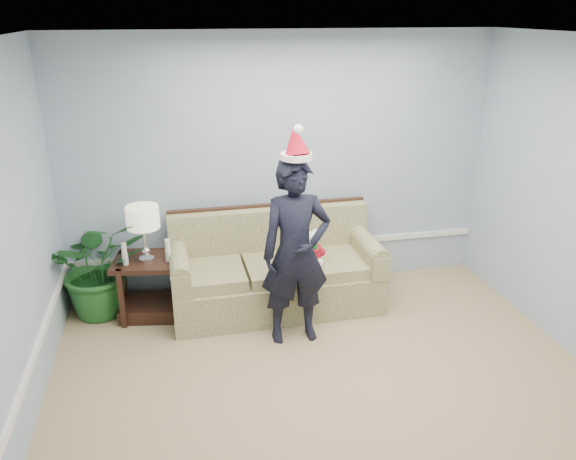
{
  "coord_description": "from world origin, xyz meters",
  "views": [
    {
      "loc": [
        -1.12,
        -3.04,
        2.88
      ],
      "look_at": [
        -0.13,
        1.55,
        1.02
      ],
      "focal_mm": 35.0,
      "sensor_mm": 36.0,
      "label": 1
    }
  ],
  "objects_px": {
    "side_table": "(150,293)",
    "teddy_bear": "(310,252)",
    "sofa": "(275,273)",
    "table_lamp": "(143,220)",
    "houseplant": "(99,266)",
    "man": "(296,253)"
  },
  "relations": [
    {
      "from": "sofa",
      "to": "table_lamp",
      "type": "relative_size",
      "value": 3.8
    },
    {
      "from": "table_lamp",
      "to": "man",
      "type": "relative_size",
      "value": 0.32
    },
    {
      "from": "sofa",
      "to": "man",
      "type": "xyz_separation_m",
      "value": [
        0.06,
        -0.67,
        0.51
      ]
    },
    {
      "from": "table_lamp",
      "to": "houseplant",
      "type": "bearing_deg",
      "value": 159.74
    },
    {
      "from": "teddy_bear",
      "to": "side_table",
      "type": "bearing_deg",
      "value": 164.21
    },
    {
      "from": "houseplant",
      "to": "teddy_bear",
      "type": "height_order",
      "value": "houseplant"
    },
    {
      "from": "houseplant",
      "to": "man",
      "type": "height_order",
      "value": "man"
    },
    {
      "from": "houseplant",
      "to": "man",
      "type": "relative_size",
      "value": 0.6
    },
    {
      "from": "sofa",
      "to": "side_table",
      "type": "relative_size",
      "value": 2.96
    },
    {
      "from": "houseplant",
      "to": "teddy_bear",
      "type": "distance_m",
      "value": 2.08
    },
    {
      "from": "sofa",
      "to": "houseplant",
      "type": "height_order",
      "value": "houseplant"
    },
    {
      "from": "table_lamp",
      "to": "houseplant",
      "type": "distance_m",
      "value": 0.72
    },
    {
      "from": "side_table",
      "to": "teddy_bear",
      "type": "bearing_deg",
      "value": -9.22
    },
    {
      "from": "side_table",
      "to": "teddy_bear",
      "type": "relative_size",
      "value": 1.91
    },
    {
      "from": "sofa",
      "to": "teddy_bear",
      "type": "height_order",
      "value": "sofa"
    },
    {
      "from": "side_table",
      "to": "table_lamp",
      "type": "xyz_separation_m",
      "value": [
        0.0,
        -0.04,
        0.79
      ]
    },
    {
      "from": "sofa",
      "to": "man",
      "type": "distance_m",
      "value": 0.85
    },
    {
      "from": "side_table",
      "to": "sofa",
      "type": "bearing_deg",
      "value": -1.95
    },
    {
      "from": "table_lamp",
      "to": "houseplant",
      "type": "height_order",
      "value": "table_lamp"
    },
    {
      "from": "table_lamp",
      "to": "sofa",
      "type": "bearing_deg",
      "value": -0.19
    },
    {
      "from": "side_table",
      "to": "table_lamp",
      "type": "relative_size",
      "value": 1.28
    },
    {
      "from": "man",
      "to": "teddy_bear",
      "type": "distance_m",
      "value": 0.56
    }
  ]
}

